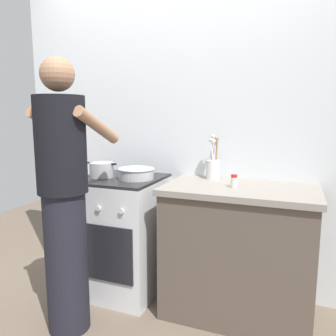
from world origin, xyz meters
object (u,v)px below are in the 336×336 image
Objects in this scene: pot at (102,170)px; stove_range at (122,234)px; person at (64,199)px; utensil_crock at (213,166)px; mixing_bowl at (136,173)px; spice_bottle at (234,181)px.

stove_range is at bearing 13.73° from pot.
pot is at bearing 96.92° from person.
pot is 0.76× the size of utensil_crock.
pot reaches higher than stove_range.
stove_range is 0.52m from mixing_bowl.
pot is at bearing -174.93° from mixing_bowl.
stove_range is at bearing -163.62° from utensil_crock.
mixing_bowl is 0.16× the size of person.
spice_bottle is at bearing -0.23° from pot.
spice_bottle is 1.08m from person.
stove_range is at bearing 176.18° from mixing_bowl.
spice_bottle is 0.05× the size of person.
mixing_bowl is (0.28, 0.02, -0.01)m from pot.
utensil_crock is (0.81, 0.23, 0.04)m from pot.
mixing_bowl reaches higher than stove_range.
pot is 0.84m from utensil_crock.
person reaches higher than pot.
person reaches higher than mixing_bowl.
stove_range is 0.53× the size of person.
person is at bearing -134.65° from utensil_crock.
stove_range is 0.53m from pot.
person is at bearing -83.08° from pot.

